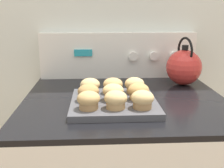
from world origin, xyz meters
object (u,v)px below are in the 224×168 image
muffin_r0_c2 (142,99)px  tea_kettle (184,67)px  muffin_r1_c0 (88,93)px  muffin_r2_c0 (90,86)px  muffin_r0_c0 (89,100)px  muffin_r2_c1 (113,86)px  muffin_pan (114,103)px  muffin_r0_c1 (116,100)px  muffin_r1_c1 (113,92)px  muffin_r2_c2 (135,85)px  muffin_r1_c2 (138,92)px

muffin_r0_c2 → tea_kettle: bearing=56.0°
muffin_r1_c0 → muffin_r2_c0: same height
muffin_r0_c2 → muffin_r0_c0: bearing=179.2°
muffin_r1_c0 → tea_kettle: (0.41, 0.27, 0.03)m
muffin_r1_c0 → muffin_r2_c1: same height
muffin_pan → muffin_r1_c0: muffin_r1_c0 is taller
muffin_r1_c0 → muffin_r2_c0: size_ratio=1.00×
muffin_r0_c1 → muffin_r2_c1: size_ratio=1.00×
muffin_pan → muffin_r0_c0: (-0.08, -0.08, 0.04)m
muffin_r0_c1 → muffin_r1_c1: size_ratio=1.00×
muffin_r0_c2 → muffin_r2_c0: same height
muffin_r1_c1 → muffin_r0_c2: bearing=-43.8°
muffin_r2_c1 → tea_kettle: (0.32, 0.19, 0.03)m
muffin_r2_c2 → muffin_pan: bearing=-134.3°
muffin_pan → muffin_r1_c0: size_ratio=4.03×
muffin_r1_c1 → muffin_pan: bearing=10.5°
muffin_r0_c1 → muffin_r2_c1: same height
muffin_r0_c0 → muffin_r2_c2: same height
muffin_r0_c0 → muffin_r1_c1: bearing=45.0°
muffin_r1_c1 → muffin_r2_c1: bearing=87.1°
muffin_r1_c1 → muffin_r0_c0: bearing=-135.0°
muffin_r2_c0 → muffin_r2_c1: size_ratio=1.00×
muffin_r0_c1 → muffin_r2_c1: 0.16m
muffin_r0_c0 → muffin_r1_c2: (0.17, 0.08, 0.00)m
muffin_pan → muffin_r2_c2: (0.08, 0.08, 0.04)m
muffin_r1_c1 → tea_kettle: size_ratio=0.35×
muffin_r1_c1 → muffin_r2_c1: 0.08m
muffin_r0_c0 → muffin_r1_c2: size_ratio=1.00×
muffin_r0_c0 → muffin_r2_c2: (0.17, 0.17, 0.00)m
muffin_r0_c2 → muffin_r1_c1: bearing=136.2°
muffin_r0_c1 → tea_kettle: 0.48m
muffin_r1_c0 → muffin_r1_c2: bearing=1.4°
muffin_r2_c1 → muffin_r0_c0: bearing=-117.5°
muffin_r0_c1 → muffin_r1_c0: same height
muffin_r0_c2 → tea_kettle: 0.43m
muffin_r1_c2 → muffin_r0_c2: bearing=-90.1°
muffin_r0_c0 → muffin_r1_c2: bearing=26.5°
muffin_r2_c0 → muffin_r2_c2: same height
muffin_r1_c2 → muffin_pan: bearing=-178.5°
muffin_r2_c0 → muffin_r0_c1: bearing=-63.1°
muffin_r0_c0 → muffin_r1_c0: (-0.00, 0.08, 0.00)m
muffin_pan → muffin_r2_c1: muffin_r2_c1 is taller
muffin_r1_c1 → muffin_r2_c0: bearing=134.1°
muffin_r1_c0 → muffin_r1_c2: size_ratio=1.00×
muffin_r2_c1 → tea_kettle: size_ratio=0.35×
muffin_r2_c2 → muffin_r0_c0: bearing=-135.0°
muffin_r1_c1 → tea_kettle: tea_kettle is taller
muffin_r0_c0 → muffin_r1_c0: same height
muffin_r2_c0 → muffin_r2_c1: bearing=0.3°
muffin_r0_c0 → muffin_r0_c2: 0.17m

